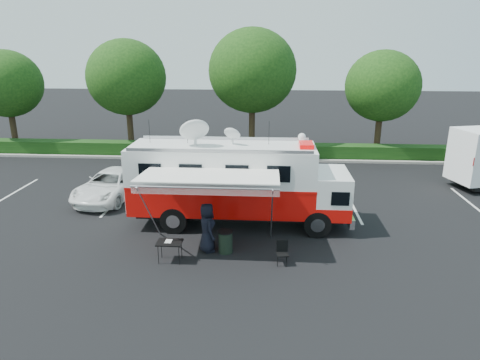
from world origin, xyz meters
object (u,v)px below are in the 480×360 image
at_px(command_truck, 237,182).
at_px(trash_bin, 225,242).
at_px(white_suv, 113,198).
at_px(folding_table, 170,243).

xyz_separation_m(command_truck, trash_bin, (-0.25, -2.78, -1.52)).
xyz_separation_m(command_truck, white_suv, (-6.80, 2.95, -1.96)).
bearing_deg(trash_bin, folding_table, -156.10).
bearing_deg(command_truck, trash_bin, -95.18).
relative_size(command_truck, trash_bin, 10.88).
bearing_deg(white_suv, command_truck, -14.62).
bearing_deg(trash_bin, command_truck, 84.82).
height_order(folding_table, trash_bin, trash_bin).
xyz_separation_m(white_suv, trash_bin, (6.55, -5.72, 0.44)).
relative_size(folding_table, trash_bin, 1.07).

